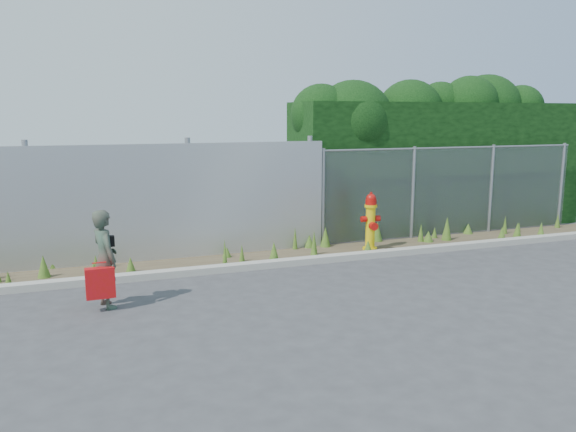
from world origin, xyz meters
The scene contains 10 objects.
ground centered at (0.00, 0.00, 0.00)m, with size 80.00×80.00×0.00m, color #3A3A3D.
curb centered at (0.00, 1.80, 0.06)m, with size 16.00×0.22×0.12m, color #A09C91.
weed_strip centered at (-0.07, 2.42, 0.13)m, with size 16.00×1.31×0.53m.
corrugated_fence centered at (-3.25, 3.01, 1.10)m, with size 8.50×0.21×2.30m.
chainlink_fence centered at (4.25, 3.00, 1.03)m, with size 6.50×0.07×2.05m.
hedge centered at (4.28, 4.05, 2.03)m, with size 7.42×2.01×3.72m.
fire_hydrant centered at (1.82, 2.33, 0.58)m, with size 0.40×0.36×1.20m.
woman centered at (-3.36, 0.59, 0.71)m, with size 0.52×0.34×1.42m, color #116B4F.
red_tote_bag centered at (-3.44, 0.41, 0.42)m, with size 0.39×0.15×0.52m.
black_shoulder_bag centered at (-3.32, 0.74, 0.93)m, with size 0.21×0.09×0.16m.
Camera 1 is at (-3.54, -7.55, 2.72)m, focal length 35.00 mm.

